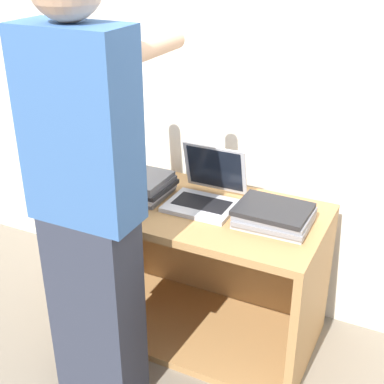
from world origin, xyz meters
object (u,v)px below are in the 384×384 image
(laptop_open, at_px, (206,193))
(laptop_stack_left, at_px, (137,184))
(laptop_stack_right, at_px, (274,216))
(person, at_px, (88,205))

(laptop_open, height_order, laptop_stack_left, laptop_open)
(laptop_stack_left, height_order, laptop_stack_right, laptop_stack_left)
(laptop_open, distance_m, person, 0.65)
(laptop_open, relative_size, person, 0.17)
(laptop_open, distance_m, laptop_stack_left, 0.34)
(laptop_stack_left, bearing_deg, person, -76.38)
(laptop_stack_right, bearing_deg, person, -135.18)
(laptop_stack_right, relative_size, person, 0.18)
(laptop_stack_left, bearing_deg, laptop_stack_right, -0.01)
(laptop_open, relative_size, laptop_stack_left, 0.94)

